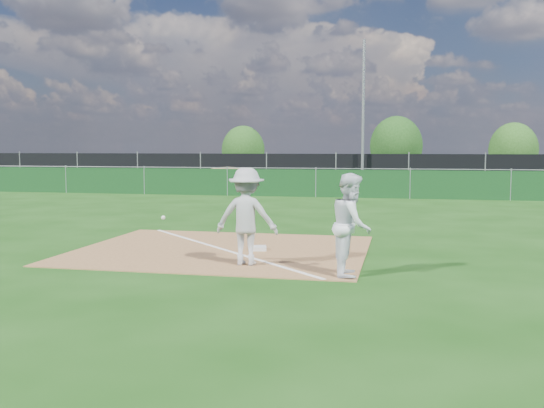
# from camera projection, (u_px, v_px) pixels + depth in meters

# --- Properties ---
(ground) EXTENTS (90.00, 90.00, 0.00)m
(ground) POSITION_uv_depth(u_px,v_px,m) (296.00, 208.00, 21.50)
(ground) COLOR #14400D
(ground) RESTS_ON ground
(infield_dirt) EXTENTS (6.00, 5.00, 0.02)m
(infield_dirt) POSITION_uv_depth(u_px,v_px,m) (222.00, 250.00, 12.75)
(infield_dirt) COLOR brown
(infield_dirt) RESTS_ON ground
(foul_line) EXTENTS (5.01, 5.01, 0.01)m
(foul_line) POSITION_uv_depth(u_px,v_px,m) (222.00, 249.00, 12.74)
(foul_line) COLOR white
(foul_line) RESTS_ON infield_dirt
(green_fence) EXTENTS (44.00, 0.05, 1.20)m
(green_fence) POSITION_uv_depth(u_px,v_px,m) (316.00, 183.00, 26.31)
(green_fence) COLOR #0E3615
(green_fence) RESTS_ON ground
(dirt_mound) EXTENTS (3.38, 2.60, 1.17)m
(dirt_mound) POSITION_uv_depth(u_px,v_px,m) (228.00, 178.00, 30.77)
(dirt_mound) COLOR olive
(dirt_mound) RESTS_ON ground
(black_fence) EXTENTS (46.00, 0.04, 1.80)m
(black_fence) POSITION_uv_depth(u_px,v_px,m) (336.00, 170.00, 34.07)
(black_fence) COLOR black
(black_fence) RESTS_ON ground
(parking_lot) EXTENTS (46.00, 9.00, 0.01)m
(parking_lot) POSITION_uv_depth(u_px,v_px,m) (344.00, 181.00, 39.02)
(parking_lot) COLOR black
(parking_lot) RESTS_ON ground
(light_pole) EXTENTS (0.16, 0.16, 8.00)m
(light_pole) POSITION_uv_depth(u_px,v_px,m) (363.00, 114.00, 33.18)
(light_pole) COLOR slate
(light_pole) RESTS_ON ground
(first_base) EXTENTS (0.45, 0.45, 0.08)m
(first_base) POSITION_uv_depth(u_px,v_px,m) (257.00, 248.00, 12.65)
(first_base) COLOR silver
(first_base) RESTS_ON infield_dirt
(play_at_first) EXTENTS (2.31, 0.67, 1.77)m
(play_at_first) POSITION_uv_depth(u_px,v_px,m) (247.00, 217.00, 11.01)
(play_at_first) COLOR #B7B7B9
(play_at_first) RESTS_ON infield_dirt
(runner) EXTENTS (0.70, 0.88, 1.73)m
(runner) POSITION_uv_depth(u_px,v_px,m) (351.00, 225.00, 10.15)
(runner) COLOR white
(runner) RESTS_ON ground
(car_left) EXTENTS (4.62, 3.17, 1.46)m
(car_left) POSITION_uv_depth(u_px,v_px,m) (283.00, 169.00, 39.96)
(car_left) COLOR #A8ABB0
(car_left) RESTS_ON parking_lot
(car_mid) EXTENTS (4.66, 2.88, 1.45)m
(car_mid) POSITION_uv_depth(u_px,v_px,m) (331.00, 170.00, 37.69)
(car_mid) COLOR black
(car_mid) RESTS_ON parking_lot
(car_right) EXTENTS (4.45, 2.42, 1.22)m
(car_right) POSITION_uv_depth(u_px,v_px,m) (396.00, 172.00, 37.36)
(car_right) COLOR black
(car_right) RESTS_ON parking_lot
(tree_left) EXTENTS (3.17, 3.17, 3.76)m
(tree_left) POSITION_uv_depth(u_px,v_px,m) (243.00, 150.00, 44.65)
(tree_left) COLOR #382316
(tree_left) RESTS_ON ground
(tree_mid) EXTENTS (3.70, 3.70, 4.39)m
(tree_mid) POSITION_uv_depth(u_px,v_px,m) (396.00, 146.00, 43.15)
(tree_mid) COLOR #382316
(tree_mid) RESTS_ON ground
(tree_right) EXTENTS (3.25, 3.25, 3.86)m
(tree_right) POSITION_uv_depth(u_px,v_px,m) (513.00, 150.00, 41.31)
(tree_right) COLOR #382316
(tree_right) RESTS_ON ground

